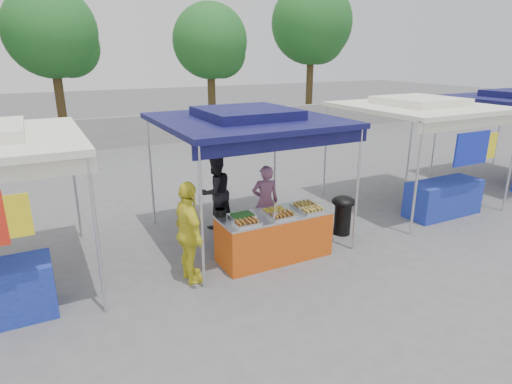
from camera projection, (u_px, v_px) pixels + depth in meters
name	position (u px, v px, depth m)	size (l,w,h in m)	color
ground_plane	(271.00, 255.00, 7.88)	(80.00, 80.00, 0.00)	#5E5D60
back_wall	(135.00, 131.00, 16.97)	(40.00, 0.25, 1.20)	gray
main_canopy	(247.00, 119.00, 7.96)	(3.20, 3.20, 2.57)	silver
neighbor_stall_right	(429.00, 142.00, 9.85)	(3.20, 3.20, 2.57)	silver
tree_1	(55.00, 36.00, 16.83)	(3.60, 3.56, 6.12)	#43331A
tree_2	(213.00, 45.00, 19.28)	(3.41, 3.33, 5.73)	#43331A
tree_3	(313.00, 27.00, 21.90)	(4.10, 4.10, 7.05)	#43331A
vendor_table	(274.00, 236.00, 7.67)	(2.00, 0.80, 0.85)	#C94D12
food_tray_fl	(247.00, 223.00, 7.05)	(0.42, 0.30, 0.07)	silver
food_tray_fm	(282.00, 216.00, 7.34)	(0.42, 0.30, 0.07)	silver
food_tray_fr	(312.00, 210.00, 7.60)	(0.42, 0.30, 0.07)	silver
food_tray_bl	(242.00, 216.00, 7.33)	(0.42, 0.30, 0.07)	silver
food_tray_bm	(274.00, 210.00, 7.61)	(0.42, 0.30, 0.07)	silver
food_tray_br	(304.00, 205.00, 7.86)	(0.42, 0.30, 0.07)	silver
cooking_pot	(220.00, 212.00, 7.42)	(0.21, 0.21, 0.12)	black
skewer_cup	(275.00, 216.00, 7.26)	(0.09, 0.09, 0.11)	silver
wok_burner	(343.00, 212.00, 8.67)	(0.48, 0.48, 0.82)	black
crate_left	(237.00, 242.00, 8.01)	(0.55, 0.39, 0.33)	#1426A9
crate_right	(262.00, 233.00, 8.50)	(0.48, 0.33, 0.29)	#1426A9
crate_stacked	(262.00, 219.00, 8.41)	(0.47, 0.33, 0.28)	#1426A9
vendor_woman	(265.00, 202.00, 8.48)	(0.54, 0.35, 1.48)	#8F5B7D
helper_man	(216.00, 192.00, 8.94)	(0.76, 0.59, 1.56)	black
customer_person	(189.00, 233.00, 6.75)	(0.99, 0.41, 1.68)	yellow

